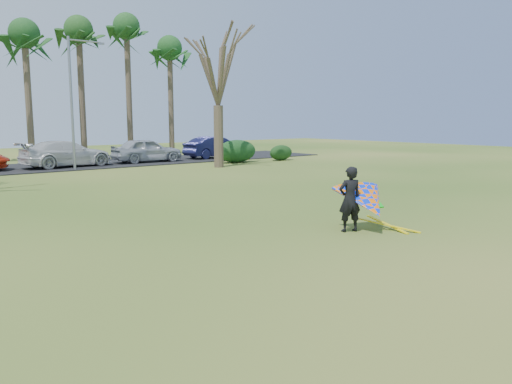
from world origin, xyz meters
TOP-DOWN VIEW (x-y plane):
  - ground at (0.00, 0.00)m, footprint 100.00×100.00m
  - parking_strip at (0.00, 25.00)m, footprint 46.00×7.00m
  - palm_6 at (2.00, 31.00)m, footprint 4.84×4.84m
  - palm_7 at (6.00, 31.00)m, footprint 4.84×4.84m
  - palm_8 at (10.00, 31.00)m, footprint 4.84×4.84m
  - palm_9 at (14.00, 31.00)m, footprint 4.84×4.84m
  - bare_tree_right at (10.00, 18.00)m, footprint 6.27×6.27m
  - streetlight at (2.16, 22.00)m, footprint 2.28×0.18m
  - hedge_near at (13.02, 20.04)m, footprint 3.29×1.49m
  - hedge_far at (16.83, 19.47)m, footprint 2.09×0.98m
  - car_3 at (2.22, 24.02)m, footprint 6.05×3.01m
  - car_4 at (7.93, 24.01)m, footprint 5.07×2.22m
  - car_5 at (13.99, 24.13)m, footprint 5.22×2.03m
  - kite_flyer at (2.32, 0.01)m, footprint 2.13×2.39m

SIDE VIEW (x-z plane):
  - ground at x=0.00m, z-range 0.00..0.00m
  - parking_strip at x=0.00m, z-range 0.00..0.06m
  - hedge_far at x=16.83m, z-range 0.00..1.16m
  - hedge_near at x=13.02m, z-range 0.00..1.64m
  - kite_flyer at x=2.32m, z-range -0.15..1.87m
  - car_3 at x=2.22m, z-range 0.06..1.75m
  - car_5 at x=13.99m, z-range 0.06..1.75m
  - car_4 at x=7.93m, z-range 0.06..1.76m
  - streetlight at x=2.16m, z-range 0.46..8.46m
  - bare_tree_right at x=10.00m, z-range 1.96..11.17m
  - palm_6 at x=2.00m, z-range 3.75..14.59m
  - palm_9 at x=14.00m, z-range 3.75..14.59m
  - palm_7 at x=6.00m, z-range 4.08..15.62m
  - palm_8 at x=10.00m, z-range 4.40..16.64m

